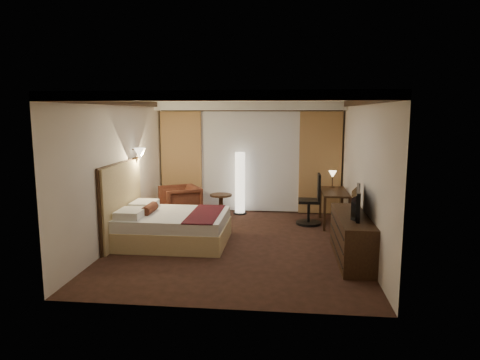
# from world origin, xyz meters

# --- Properties ---
(floor) EXTENTS (4.50, 5.50, 0.01)m
(floor) POSITION_xyz_m (0.00, 0.00, 0.00)
(floor) COLOR black
(floor) RESTS_ON ground
(ceiling) EXTENTS (4.50, 5.50, 0.01)m
(ceiling) POSITION_xyz_m (0.00, 0.00, 2.70)
(ceiling) COLOR white
(ceiling) RESTS_ON back_wall
(back_wall) EXTENTS (4.50, 0.02, 2.70)m
(back_wall) POSITION_xyz_m (0.00, 2.75, 1.35)
(back_wall) COLOR beige
(back_wall) RESTS_ON floor
(left_wall) EXTENTS (0.02, 5.50, 2.70)m
(left_wall) POSITION_xyz_m (-2.25, 0.00, 1.35)
(left_wall) COLOR beige
(left_wall) RESTS_ON floor
(right_wall) EXTENTS (0.02, 5.50, 2.70)m
(right_wall) POSITION_xyz_m (2.25, 0.00, 1.35)
(right_wall) COLOR beige
(right_wall) RESTS_ON floor
(crown_molding) EXTENTS (4.50, 5.50, 0.12)m
(crown_molding) POSITION_xyz_m (0.00, 0.00, 2.64)
(crown_molding) COLOR black
(crown_molding) RESTS_ON ceiling
(soffit) EXTENTS (4.50, 0.50, 0.20)m
(soffit) POSITION_xyz_m (0.00, 2.50, 2.60)
(soffit) COLOR white
(soffit) RESTS_ON ceiling
(curtain_sheer) EXTENTS (2.48, 0.04, 2.45)m
(curtain_sheer) POSITION_xyz_m (0.00, 2.67, 1.25)
(curtain_sheer) COLOR silver
(curtain_sheer) RESTS_ON back_wall
(curtain_left_drape) EXTENTS (1.00, 0.14, 2.45)m
(curtain_left_drape) POSITION_xyz_m (-1.70, 2.61, 1.25)
(curtain_left_drape) COLOR #A87D4C
(curtain_left_drape) RESTS_ON back_wall
(curtain_right_drape) EXTENTS (1.00, 0.14, 2.45)m
(curtain_right_drape) POSITION_xyz_m (1.70, 2.61, 1.25)
(curtain_right_drape) COLOR #A87D4C
(curtain_right_drape) RESTS_ON back_wall
(wall_sconce) EXTENTS (0.24, 0.24, 0.24)m
(wall_sconce) POSITION_xyz_m (-2.09, 0.69, 1.62)
(wall_sconce) COLOR white
(wall_sconce) RESTS_ON left_wall
(bed) EXTENTS (1.98, 1.55, 0.58)m
(bed) POSITION_xyz_m (-1.20, -0.09, 0.29)
(bed) COLOR white
(bed) RESTS_ON floor
(headboard) EXTENTS (0.12, 1.85, 1.50)m
(headboard) POSITION_xyz_m (-2.20, -0.09, 0.75)
(headboard) COLOR tan
(headboard) RESTS_ON floor
(armchair) EXTENTS (1.09, 1.11, 0.85)m
(armchair) POSITION_xyz_m (-1.55, 1.73, 0.43)
(armchair) COLOR #4B2116
(armchair) RESTS_ON floor
(side_table) EXTENTS (0.51, 0.51, 0.57)m
(side_table) POSITION_xyz_m (-0.61, 1.92, 0.28)
(side_table) COLOR black
(side_table) RESTS_ON floor
(floor_lamp) EXTENTS (0.32, 0.32, 1.52)m
(floor_lamp) POSITION_xyz_m (-0.22, 2.40, 0.76)
(floor_lamp) COLOR white
(floor_lamp) RESTS_ON floor
(desk) EXTENTS (0.55, 1.25, 0.75)m
(desk) POSITION_xyz_m (1.95, 1.62, 0.38)
(desk) COLOR black
(desk) RESTS_ON floor
(desk_lamp) EXTENTS (0.18, 0.18, 0.34)m
(desk_lamp) POSITION_xyz_m (1.95, 2.09, 0.92)
(desk_lamp) COLOR #FFD899
(desk_lamp) RESTS_ON desk
(office_chair) EXTENTS (0.55, 0.55, 1.13)m
(office_chair) POSITION_xyz_m (1.40, 1.57, 0.57)
(office_chair) COLOR black
(office_chair) RESTS_ON floor
(dresser) EXTENTS (0.50, 1.94, 0.75)m
(dresser) POSITION_xyz_m (2.00, -0.65, 0.38)
(dresser) COLOR black
(dresser) RESTS_ON floor
(television) EXTENTS (0.78, 1.16, 0.14)m
(television) POSITION_xyz_m (1.97, -0.65, 1.06)
(television) COLOR black
(television) RESTS_ON dresser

